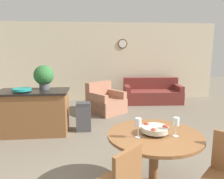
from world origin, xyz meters
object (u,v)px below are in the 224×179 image
(teal_bowl, at_px, (22,90))
(couch, at_px, (152,94))
(dining_table, at_px, (154,147))
(kitchen_island, at_px, (34,112))
(potted_plant, at_px, (44,76))
(fruit_bowl, at_px, (155,129))
(wine_glass_left, at_px, (138,123))
(wine_glass_right, at_px, (176,122))
(trash_bin, at_px, (84,117))
(armchair, at_px, (105,102))

(teal_bowl, height_order, couch, teal_bowl)
(dining_table, bearing_deg, kitchen_island, 132.13)
(teal_bowl, distance_m, potted_plant, 0.53)
(fruit_bowl, relative_size, teal_bowl, 0.88)
(dining_table, height_order, potted_plant, potted_plant)
(wine_glass_left, bearing_deg, fruit_bowl, 20.25)
(teal_bowl, bearing_deg, wine_glass_left, -48.11)
(wine_glass_left, distance_m, wine_glass_right, 0.44)
(wine_glass_left, distance_m, couch, 5.04)
(fruit_bowl, distance_m, wine_glass_left, 0.26)
(trash_bin, bearing_deg, couch, 47.64)
(fruit_bowl, bearing_deg, potted_plant, 127.05)
(fruit_bowl, relative_size, couch, 0.17)
(wine_glass_left, xyz_separation_m, teal_bowl, (-1.92, 2.15, 0.03))
(wine_glass_left, height_order, couch, wine_glass_left)
(wine_glass_left, bearing_deg, armchair, 92.12)
(trash_bin, xyz_separation_m, armchair, (0.57, 1.40, -0.03))
(kitchen_island, bearing_deg, wine_glass_right, -46.15)
(kitchen_island, xyz_separation_m, couch, (3.27, 2.50, -0.18))
(fruit_bowl, bearing_deg, couch, 74.48)
(couch, bearing_deg, armchair, -144.89)
(dining_table, distance_m, teal_bowl, 3.00)
(potted_plant, bearing_deg, dining_table, -52.92)
(wine_glass_right, xyz_separation_m, kitchen_island, (-2.19, 2.28, -0.47))
(potted_plant, bearing_deg, armchair, 43.26)
(teal_bowl, relative_size, armchair, 0.31)
(kitchen_island, bearing_deg, wine_glass_left, -52.32)
(dining_table, relative_size, trash_bin, 1.81)
(kitchen_island, xyz_separation_m, armchair, (1.61, 1.45, -0.18))
(fruit_bowl, distance_m, potted_plant, 2.94)
(kitchen_island, bearing_deg, couch, 37.36)
(dining_table, distance_m, potted_plant, 2.98)
(kitchen_island, xyz_separation_m, teal_bowl, (-0.18, -0.12, 0.50))
(couch, bearing_deg, dining_table, -102.54)
(wine_glass_right, xyz_separation_m, teal_bowl, (-2.37, 2.16, 0.03))
(teal_bowl, relative_size, potted_plant, 0.72)
(wine_glass_right, bearing_deg, couch, 77.24)
(kitchen_island, relative_size, armchair, 1.22)
(teal_bowl, bearing_deg, wine_glass_right, -42.41)
(wine_glass_left, xyz_separation_m, armchair, (-0.14, 3.72, -0.65))
(kitchen_island, xyz_separation_m, potted_plant, (0.22, 0.14, 0.75))
(teal_bowl, bearing_deg, armchair, 41.34)
(dining_table, bearing_deg, teal_bowl, 136.17)
(wine_glass_left, relative_size, potted_plant, 0.44)
(wine_glass_left, bearing_deg, teal_bowl, 131.89)
(potted_plant, bearing_deg, teal_bowl, -146.48)
(trash_bin, bearing_deg, teal_bowl, -172.06)
(wine_glass_left, height_order, potted_plant, potted_plant)
(couch, bearing_deg, wine_glass_right, -99.78)
(dining_table, xyz_separation_m, wine_glass_right, (0.22, -0.10, 0.34))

